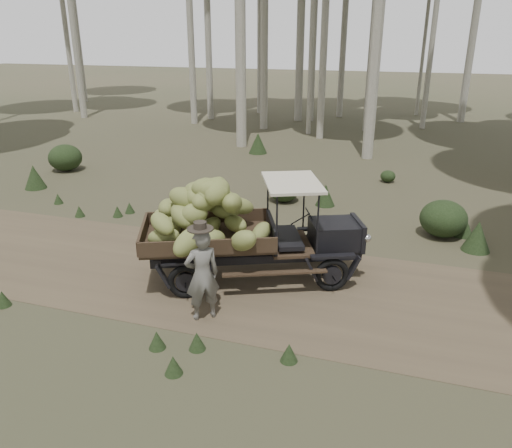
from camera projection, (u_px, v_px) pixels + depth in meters
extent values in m
plane|color=#473D2B|center=(150.00, 268.00, 10.45)|extent=(120.00, 120.00, 0.00)
cube|color=brown|center=(150.00, 268.00, 10.45)|extent=(70.00, 4.00, 0.01)
cube|color=black|center=(334.00, 234.00, 9.87)|extent=(1.15, 1.12, 0.49)
cube|color=black|center=(357.00, 233.00, 9.92)|extent=(0.44, 0.84, 0.55)
cube|color=black|center=(272.00, 232.00, 9.72)|extent=(0.56, 1.16, 0.49)
cube|color=#38281C|center=(208.00, 238.00, 9.64)|extent=(2.90, 2.45, 0.07)
cube|color=#38281C|center=(208.00, 217.00, 10.32)|extent=(2.29, 1.04, 0.28)
cube|color=#38281C|center=(209.00, 247.00, 8.85)|extent=(2.29, 1.04, 0.28)
cube|color=#38281C|center=(143.00, 233.00, 9.47)|extent=(0.69, 1.48, 0.28)
cube|color=#BFB69F|center=(292.00, 183.00, 9.41)|extent=(1.53, 1.78, 0.05)
cube|color=black|center=(254.00, 246.00, 10.16)|extent=(3.76, 1.71, 0.16)
cube|color=black|center=(258.00, 260.00, 9.54)|extent=(3.76, 1.71, 0.16)
torus|color=black|center=(316.00, 245.00, 10.71)|extent=(0.66, 0.38, 0.67)
torus|color=black|center=(332.00, 275.00, 9.40)|extent=(0.66, 0.38, 0.67)
torus|color=black|center=(188.00, 250.00, 10.45)|extent=(0.66, 0.38, 0.67)
torus|color=black|center=(186.00, 282.00, 9.14)|extent=(0.66, 0.38, 0.67)
sphere|color=beige|center=(355.00, 223.00, 10.28)|extent=(0.16, 0.16, 0.16)
sphere|color=beige|center=(367.00, 238.00, 9.54)|extent=(0.16, 0.16, 0.16)
ellipsoid|color=olive|center=(175.00, 219.00, 10.15)|extent=(0.64, 0.85, 0.48)
ellipsoid|color=olive|center=(162.00, 224.00, 8.94)|extent=(0.73, 0.61, 0.50)
ellipsoid|color=olive|center=(185.00, 198.00, 9.45)|extent=(0.74, 0.46, 0.56)
ellipsoid|color=olive|center=(217.00, 192.00, 9.22)|extent=(0.51, 0.78, 0.62)
ellipsoid|color=olive|center=(167.00, 222.00, 9.76)|extent=(0.88, 0.64, 0.58)
ellipsoid|color=olive|center=(182.00, 216.00, 9.39)|extent=(0.83, 0.77, 0.59)
ellipsoid|color=olive|center=(232.00, 203.00, 9.26)|extent=(0.57, 0.87, 0.59)
ellipsoid|color=olive|center=(215.00, 188.00, 9.25)|extent=(0.43, 0.73, 0.49)
ellipsoid|color=olive|center=(261.00, 233.00, 9.43)|extent=(0.38, 0.67, 0.43)
ellipsoid|color=olive|center=(220.00, 202.00, 9.94)|extent=(0.79, 0.43, 0.62)
ellipsoid|color=olive|center=(205.00, 200.00, 9.35)|extent=(0.49, 0.75, 0.42)
ellipsoid|color=olive|center=(210.00, 190.00, 9.34)|extent=(0.92, 0.80, 0.59)
ellipsoid|color=olive|center=(209.00, 228.00, 9.63)|extent=(0.42, 0.81, 0.43)
ellipsoid|color=olive|center=(194.00, 214.00, 9.29)|extent=(0.73, 0.57, 0.57)
ellipsoid|color=olive|center=(194.00, 195.00, 9.46)|extent=(0.68, 0.77, 0.45)
ellipsoid|color=olive|center=(215.00, 189.00, 9.28)|extent=(0.57, 0.76, 0.56)
ellipsoid|color=olive|center=(212.00, 240.00, 9.11)|extent=(0.56, 0.75, 0.47)
ellipsoid|color=olive|center=(168.00, 208.00, 9.83)|extent=(0.58, 0.76, 0.46)
ellipsoid|color=olive|center=(219.00, 197.00, 9.44)|extent=(0.75, 0.62, 0.42)
ellipsoid|color=olive|center=(205.00, 190.00, 9.35)|extent=(0.56, 0.82, 0.54)
ellipsoid|color=olive|center=(235.00, 224.00, 9.63)|extent=(0.71, 0.64, 0.35)
ellipsoid|color=olive|center=(239.00, 206.00, 9.88)|extent=(0.74, 0.76, 0.53)
ellipsoid|color=olive|center=(196.00, 193.00, 9.59)|extent=(0.53, 0.82, 0.64)
ellipsoid|color=olive|center=(213.00, 191.00, 9.19)|extent=(0.63, 0.41, 0.41)
ellipsoid|color=olive|center=(164.00, 237.00, 9.09)|extent=(0.72, 0.47, 0.45)
ellipsoid|color=olive|center=(226.00, 209.00, 9.81)|extent=(0.77, 0.76, 0.49)
ellipsoid|color=olive|center=(188.00, 242.00, 8.72)|extent=(0.69, 0.86, 0.67)
ellipsoid|color=olive|center=(243.00, 241.00, 8.82)|extent=(0.81, 0.69, 0.62)
imported|color=#62605A|center=(202.00, 275.00, 8.33)|extent=(0.71, 0.68, 1.63)
cylinder|color=#2D271F|center=(200.00, 229.00, 8.03)|extent=(0.61, 0.61, 0.02)
cylinder|color=#2D271F|center=(200.00, 226.00, 8.01)|extent=(0.31, 0.31, 0.13)
ellipsoid|color=#233319|center=(388.00, 176.00, 16.38)|extent=(0.49, 0.49, 0.39)
ellipsoid|color=#233319|center=(443.00, 219.00, 11.91)|extent=(1.11, 1.11, 0.89)
ellipsoid|color=#233319|center=(65.00, 158.00, 17.66)|extent=(1.16, 1.16, 0.93)
cone|color=#233319|center=(34.00, 177.00, 15.66)|extent=(0.67, 0.67, 0.75)
cone|color=#233319|center=(325.00, 195.00, 14.12)|extent=(0.55, 0.55, 0.61)
cone|color=#233319|center=(258.00, 143.00, 20.26)|extent=(0.75, 0.75, 0.83)
ellipsoid|color=#233319|center=(284.00, 189.00, 14.43)|extent=(0.90, 0.90, 0.72)
cone|color=#233319|center=(464.00, 225.00, 12.01)|extent=(0.50, 0.50, 0.55)
cone|color=#233319|center=(477.00, 236.00, 11.16)|extent=(0.63, 0.63, 0.70)
cone|color=#233319|center=(197.00, 341.00, 7.71)|extent=(0.27, 0.27, 0.30)
cone|color=#233319|center=(157.00, 340.00, 7.73)|extent=(0.27, 0.27, 0.30)
cone|color=#233319|center=(173.00, 365.00, 7.14)|extent=(0.27, 0.27, 0.30)
cone|color=#233319|center=(232.00, 231.00, 11.96)|extent=(0.27, 0.27, 0.30)
cone|color=#233319|center=(117.00, 211.00, 13.30)|extent=(0.27, 0.27, 0.30)
cone|color=#233319|center=(58.00, 199.00, 14.33)|extent=(0.27, 0.27, 0.30)
cone|color=#233319|center=(209.00, 219.00, 12.74)|extent=(0.27, 0.27, 0.30)
cone|color=#233319|center=(289.00, 352.00, 7.43)|extent=(0.27, 0.27, 0.30)
cone|color=#233319|center=(3.00, 298.00, 8.94)|extent=(0.27, 0.27, 0.30)
cone|color=#233319|center=(130.00, 208.00, 13.58)|extent=(0.27, 0.27, 0.30)
cone|color=#233319|center=(341.00, 234.00, 11.82)|extent=(0.27, 0.27, 0.30)
cone|color=#233319|center=(211.00, 216.00, 12.97)|extent=(0.27, 0.27, 0.30)
cone|color=#233319|center=(79.00, 211.00, 13.32)|extent=(0.27, 0.27, 0.30)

